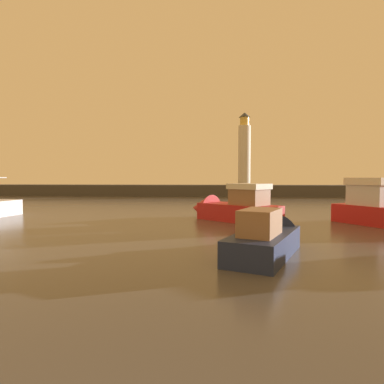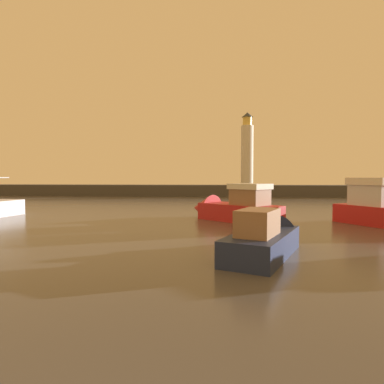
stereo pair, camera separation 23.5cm
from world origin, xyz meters
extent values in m
plane|color=#4C4742|center=(0.00, 26.39, 0.00)|extent=(220.00, 220.00, 0.00)
cube|color=#423F3D|center=(0.00, 52.78, 0.90)|extent=(91.52, 4.15, 1.81)
cylinder|color=silver|center=(5.82, 52.78, 6.59)|extent=(1.98, 1.98, 9.57)
cylinder|color=#F2CC59|center=(5.82, 52.78, 12.05)|extent=(1.48, 1.48, 1.34)
cone|color=#33383D|center=(5.82, 52.78, 13.10)|extent=(1.78, 1.78, 0.77)
cube|color=#B21E1E|center=(2.82, 22.15, 0.59)|extent=(5.94, 5.63, 1.18)
cone|color=#B21E1E|center=(0.18, 24.49, 0.65)|extent=(2.99, 3.00, 2.19)
cube|color=#8C6647|center=(3.49, 21.55, 1.72)|extent=(2.84, 2.80, 1.08)
cube|color=silver|center=(3.49, 21.55, 2.45)|extent=(3.12, 3.08, 0.38)
cube|color=#B21E1E|center=(11.74, 20.72, 0.61)|extent=(4.91, 6.18, 1.23)
cube|color=silver|center=(11.38, 21.35, 1.90)|extent=(2.80, 3.01, 1.34)
cube|color=silver|center=(11.38, 21.35, 2.80)|extent=(3.08, 3.31, 0.47)
cube|color=#1E284C|center=(3.12, 11.90, 0.47)|extent=(3.64, 5.27, 0.93)
cone|color=#1E284C|center=(4.26, 14.59, 0.51)|extent=(2.30, 2.24, 1.79)
cube|color=#8C6647|center=(2.85, 11.27, 1.41)|extent=(1.88, 2.28, 0.96)
camera|label=1|loc=(1.24, -0.81, 3.06)|focal=30.63mm
camera|label=2|loc=(1.47, -0.79, 3.06)|focal=30.63mm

